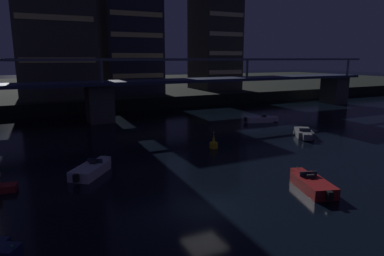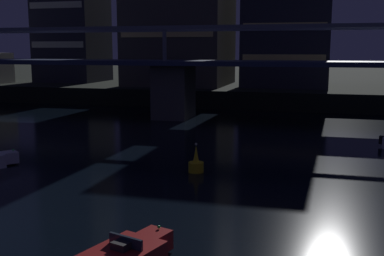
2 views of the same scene
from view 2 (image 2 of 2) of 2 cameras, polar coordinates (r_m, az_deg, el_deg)
far_riverbank at (r=96.38m, az=6.31°, el=5.84°), size 240.00×80.00×2.20m
river_bridge at (r=49.35m, az=-2.24°, el=6.52°), size 103.74×6.40×9.38m
tower_central at (r=66.52m, az=11.52°, el=13.47°), size 11.07×12.24×19.85m
channel_buoy at (r=27.83m, az=0.49°, el=-4.39°), size 0.90×0.90×1.76m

